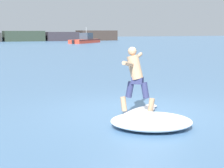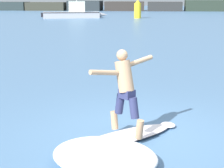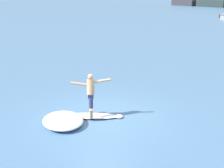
{
  "view_description": "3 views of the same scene",
  "coord_description": "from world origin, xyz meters",
  "views": [
    {
      "loc": [
        -4.29,
        -8.09,
        2.04
      ],
      "look_at": [
        -0.4,
        0.75,
        0.64
      ],
      "focal_mm": 60.0,
      "sensor_mm": 36.0,
      "label": 1
    },
    {
      "loc": [
        0.3,
        -6.82,
        2.57
      ],
      "look_at": [
        -0.64,
        1.03,
        0.71
      ],
      "focal_mm": 60.0,
      "sensor_mm": 36.0,
      "label": 2
    },
    {
      "loc": [
        7.89,
        -7.48,
        4.73
      ],
      "look_at": [
        -0.41,
        1.0,
        0.96
      ],
      "focal_mm": 50.0,
      "sensor_mm": 36.0,
      "label": 3
    }
  ],
  "objects": [
    {
      "name": "fishing_boat_near_jetty",
      "position": [
        15.96,
        48.32,
        0.5
      ],
      "size": [
        7.2,
        6.99,
        2.5
      ],
      "color": "#BF3B29",
      "rests_on": "ground"
    },
    {
      "name": "wave_foam_at_tail",
      "position": [
        -0.46,
        -1.44,
        0.14
      ],
      "size": [
        2.16,
        2.02,
        0.28
      ],
      "color": "white",
      "rests_on": "ground"
    },
    {
      "name": "ground_plane",
      "position": [
        0.0,
        0.0,
        0.0
      ],
      "size": [
        200.0,
        200.0,
        0.0
      ],
      "primitive_type": "plane",
      "color": "teal"
    },
    {
      "name": "surfer",
      "position": [
        -0.25,
        -0.28,
        0.99
      ],
      "size": [
        1.06,
        1.15,
        1.55
      ],
      "color": "tan",
      "rests_on": "surfboard"
    },
    {
      "name": "surfboard",
      "position": [
        -0.18,
        -0.29,
        0.05
      ],
      "size": [
        1.96,
        1.83,
        0.23
      ],
      "color": "white",
      "rests_on": "ground"
    }
  ]
}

